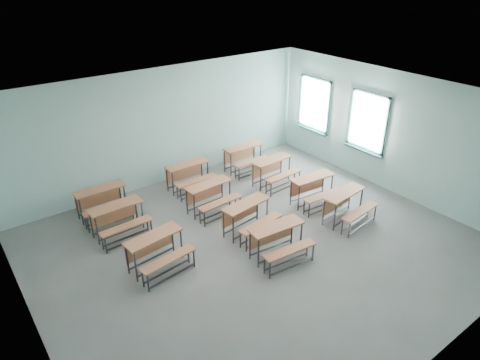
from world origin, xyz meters
The scene contains 12 objects.
room centered at (0.08, 0.03, 1.60)m, with size 9.04×8.04×3.24m.
desk_unit_r0c1 centered at (0.10, -0.59, 0.50)m, with size 1.25×0.90×0.74m.
desk_unit_r0c2 centered at (2.34, -0.49, 0.50)m, with size 1.27×0.93×0.74m.
desk_unit_r1c0 centered at (-2.07, 0.61, 0.50)m, with size 1.27×0.92×0.74m.
desk_unit_r1c1 centered at (0.18, 0.51, 0.50)m, with size 1.27×0.94×0.74m.
desk_unit_r1c2 centered at (2.31, 0.55, 0.50)m, with size 1.25×0.89×0.74m.
desk_unit_r2c0 centered at (-2.22, 2.19, 0.50)m, with size 1.21×0.84×0.74m.
desk_unit_r2c1 centered at (0.01, 1.81, 0.50)m, with size 1.23×0.86×0.74m.
desk_unit_r2c2 centered at (2.19, 1.97, 0.50)m, with size 1.22×0.85×0.74m.
desk_unit_r3c0 centered at (-2.23, 3.16, 0.50)m, with size 1.19×0.81×0.74m.
desk_unit_r3c1 centered at (0.17, 3.12, 0.50)m, with size 1.19×0.81×0.74m.
desk_unit_r3c2 centered at (2.10, 3.18, 0.50)m, with size 1.20×0.82×0.74m.
Camera 1 is at (-4.91, -5.93, 5.61)m, focal length 32.00 mm.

